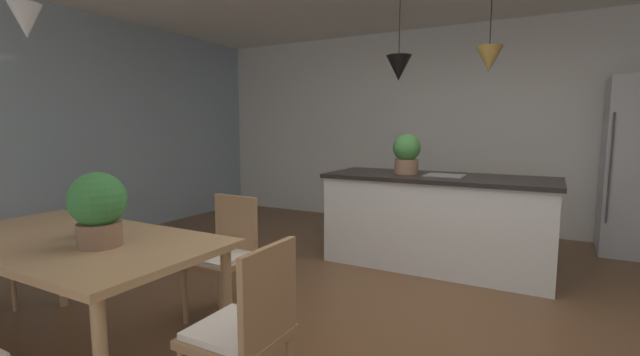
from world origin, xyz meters
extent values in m
cube|color=brown|center=(0.00, 0.00, -0.02)|extent=(10.00, 8.40, 0.04)
cube|color=white|center=(0.00, 3.26, 1.35)|extent=(10.00, 0.12, 2.70)
cube|color=#9EB7C6|center=(-4.06, 0.00, 1.35)|extent=(0.06, 8.40, 2.70)
cube|color=tan|center=(-1.60, -1.28, 0.71)|extent=(1.80, 0.94, 0.04)
cylinder|color=tan|center=(-2.41, -0.89, 0.35)|extent=(0.06, 0.06, 0.71)
cylinder|color=tan|center=(-0.78, -0.89, 0.35)|extent=(0.06, 0.06, 0.71)
cube|color=#A87F56|center=(-0.38, -1.28, 0.43)|extent=(0.40, 0.40, 0.04)
cube|color=white|center=(-0.38, -1.28, 0.47)|extent=(0.36, 0.36, 0.03)
cube|color=#A87F56|center=(-0.20, -1.28, 0.66)|extent=(0.03, 0.38, 0.42)
cylinder|color=#A87F56|center=(-0.55, -1.11, 0.21)|extent=(0.04, 0.04, 0.41)
cylinder|color=#A87F56|center=(-2.63, -1.12, 0.21)|extent=(0.04, 0.04, 0.41)
cube|color=#A87F56|center=(-1.19, -0.49, 0.43)|extent=(0.41, 0.41, 0.04)
cube|color=white|center=(-1.19, -0.49, 0.47)|extent=(0.37, 0.37, 0.03)
cube|color=#A87F56|center=(-1.19, -0.31, 0.66)|extent=(0.38, 0.04, 0.42)
cylinder|color=#A87F56|center=(-1.02, -0.67, 0.21)|extent=(0.04, 0.04, 0.41)
cylinder|color=#A87F56|center=(-1.36, -0.66, 0.21)|extent=(0.04, 0.04, 0.41)
cylinder|color=#A87F56|center=(-1.02, -0.33, 0.21)|extent=(0.04, 0.04, 0.41)
cylinder|color=#A87F56|center=(-1.36, -0.32, 0.21)|extent=(0.04, 0.04, 0.41)
cube|color=silver|center=(-0.14, 1.44, 0.44)|extent=(2.09, 0.78, 0.88)
cube|color=black|center=(-0.14, 1.44, 0.88)|extent=(2.15, 0.84, 0.04)
cube|color=gray|center=(-0.07, 1.44, 0.91)|extent=(0.36, 0.30, 0.01)
cube|color=#B2B5B7|center=(1.63, 2.86, 0.95)|extent=(0.64, 0.64, 1.89)
cylinder|color=#4C4C4C|center=(1.35, 2.52, 0.95)|extent=(0.02, 0.02, 1.14)
cone|color=#B7B7B7|center=(-1.70, -1.38, 1.93)|extent=(0.16, 0.16, 0.18)
cylinder|color=black|center=(-0.56, 1.44, 2.38)|extent=(0.01, 0.01, 0.63)
cone|color=black|center=(-0.56, 1.44, 1.95)|extent=(0.25, 0.25, 0.24)
cylinder|color=black|center=(0.28, 1.44, 2.39)|extent=(0.01, 0.01, 0.62)
cone|color=olive|center=(0.28, 1.44, 1.97)|extent=(0.23, 0.23, 0.22)
cylinder|color=#8C664C|center=(-0.46, 1.44, 0.97)|extent=(0.24, 0.24, 0.15)
sphere|color=#478C42|center=(-0.46, 1.44, 1.16)|extent=(0.27, 0.27, 0.27)
cylinder|color=#8C664C|center=(-1.29, -1.30, 0.79)|extent=(0.23, 0.23, 0.13)
sphere|color=#387F3D|center=(-1.29, -1.30, 0.98)|extent=(0.29, 0.29, 0.29)
cylinder|color=silver|center=(-1.51, -1.19, 0.82)|extent=(0.13, 0.13, 0.18)
camera|label=1|loc=(0.82, -2.68, 1.36)|focal=23.81mm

